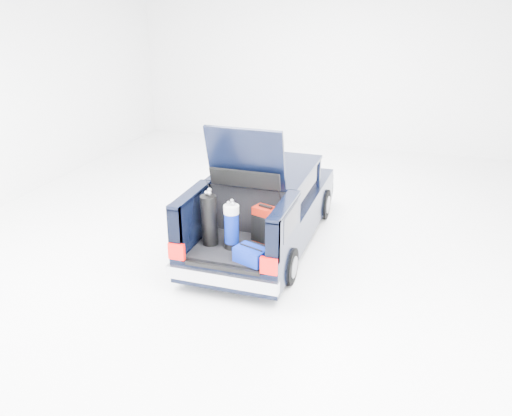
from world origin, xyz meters
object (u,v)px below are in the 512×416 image
(blue_golf_bag, at_px, (232,226))
(blue_duffel, at_px, (251,255))
(red_suitcase, at_px, (265,225))
(car, at_px, (266,207))
(black_golf_bag, at_px, (209,220))

(blue_golf_bag, height_order, blue_duffel, blue_golf_bag)
(red_suitcase, xyz_separation_m, blue_duffel, (0.01, -0.75, -0.18))
(car, distance_m, blue_duffel, 2.04)
(blue_golf_bag, bearing_deg, black_golf_bag, 158.14)
(car, bearing_deg, red_suitcase, -73.59)
(car, height_order, red_suitcase, car)
(red_suitcase, bearing_deg, blue_duffel, -70.87)
(car, distance_m, blue_golf_bag, 1.67)
(red_suitcase, height_order, black_golf_bag, black_golf_bag)
(blue_golf_bag, bearing_deg, red_suitcase, 21.57)
(car, distance_m, red_suitcase, 1.33)
(red_suitcase, distance_m, black_golf_bag, 0.91)
(car, bearing_deg, blue_duffel, -79.31)
(car, relative_size, blue_golf_bag, 5.66)
(black_golf_bag, bearing_deg, red_suitcase, 47.81)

